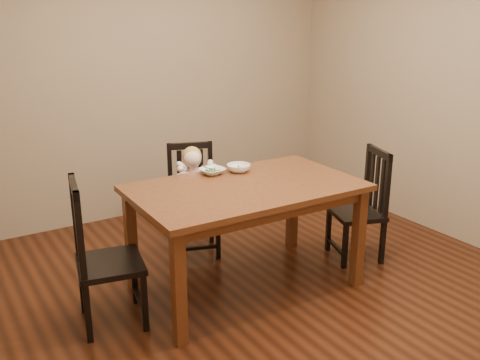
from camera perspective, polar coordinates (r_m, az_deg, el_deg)
room at (r=3.68m, az=3.04°, el=7.38°), size 4.01×4.01×2.71m
dining_table at (r=3.85m, az=0.62°, el=-1.88°), size 1.64×1.00×0.81m
chair_child at (r=4.58m, az=-5.04°, el=-2.29°), size 0.51×0.50×0.94m
chair_left at (r=3.60m, az=-14.58°, el=-7.96°), size 0.49×0.51×1.01m
chair_right at (r=4.55m, az=12.88°, el=-2.80°), size 0.50×0.51×0.94m
toddler at (r=4.49m, az=-5.00°, el=-1.01°), size 0.38×0.43×0.48m
bowl_peas at (r=4.08m, az=-2.97°, el=0.95°), size 0.21×0.21×0.05m
bowl_veg at (r=4.13m, az=-0.14°, el=1.29°), size 0.23×0.23×0.06m
fork at (r=4.04m, az=-3.34°, el=1.08°), size 0.06×0.11×0.04m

